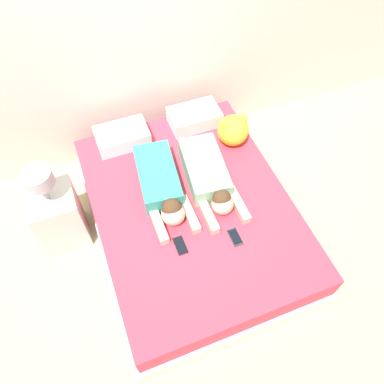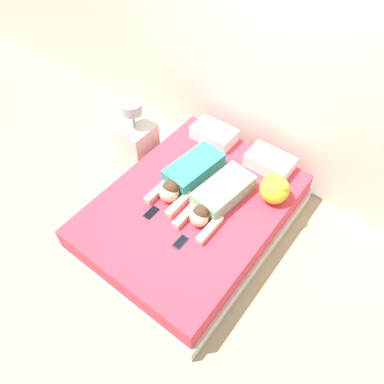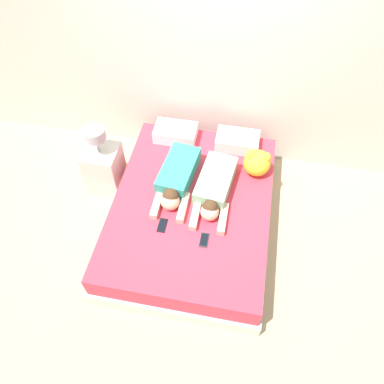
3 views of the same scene
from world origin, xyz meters
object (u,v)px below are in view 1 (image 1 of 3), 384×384
Objects in this scene: bed at (192,217)px; nightstand at (58,215)px; cell_phone_left at (180,245)px; pillow_head_right at (194,117)px; plush_toy at (233,130)px; person_right at (209,178)px; pillow_head_left at (122,137)px; person_left at (162,187)px; cell_phone_right at (235,237)px.

bed is 1.12m from nightstand.
cell_phone_left is 1.08m from nightstand.
plush_toy is (0.23, -0.34, 0.07)m from pillow_head_right.
person_right is 0.54m from plush_toy.
pillow_head_left reaches higher than bed.
person_left is at bearing 138.59° from bed.
nightstand reaches higher than cell_phone_left.
pillow_head_right is at bearing 124.46° from plush_toy.
pillow_head_left is 0.69m from pillow_head_right.
bed is 2.34× the size of nightstand.
cell_phone_right is 0.17× the size of nightstand.
plush_toy is at bearing 66.98° from cell_phone_right.
nightstand is at bearing 161.57° from bed.
pillow_head_right is 3.03× the size of cell_phone_right.
person_left is (-0.19, 0.17, 0.32)m from bed.
cell_phone_left reaches higher than bed.
person_right is at bearing -10.22° from nightstand.
pillow_head_right reaches higher than bed.
person_right is 0.55m from cell_phone_right.
bed is at bearing 56.23° from cell_phone_left.
person_left is at bearing 123.39° from cell_phone_right.
person_left is 0.39m from person_right.
pillow_head_left is (-0.35, 0.84, 0.30)m from bed.
bed is 4.52× the size of pillow_head_right.
pillow_head_right is 0.52× the size of person_right.
bed is 0.39m from person_right.
cell_phone_right is at bearing -66.79° from pillow_head_left.
person_right is 5.78× the size of cell_phone_right.
pillow_head_left is 1.18m from cell_phone_left.
nightstand reaches higher than pillow_head_right.
cell_phone_right is (0.54, -1.26, -0.07)m from pillow_head_left.
nightstand reaches higher than plush_toy.
cell_phone_right is (0.19, -0.42, 0.23)m from bed.
bed is at bearing -112.37° from pillow_head_right.
plush_toy is at bearing -55.54° from pillow_head_right.
pillow_head_right is 0.42m from plush_toy.
pillow_head_right is 1.31m from cell_phone_left.
nightstand is (-1.25, 0.77, -0.12)m from cell_phone_right.
cell_phone_right is at bearing -11.33° from cell_phone_left.
plush_toy is (0.78, 0.33, 0.06)m from person_left.
nightstand reaches higher than pillow_head_left.
pillow_head_left is 0.90m from person_right.
plush_toy is at bearing 44.35° from person_right.
pillow_head_right is at bearing 78.27° from person_right.
person_left is 0.84m from plush_toy.
person_left reaches higher than cell_phone_left.
person_left is at bearing -77.19° from pillow_head_left.
bed is 2.37× the size of person_right.
pillow_head_left is 1.00× the size of pillow_head_right.
nightstand is (-1.05, 0.35, 0.11)m from bed.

